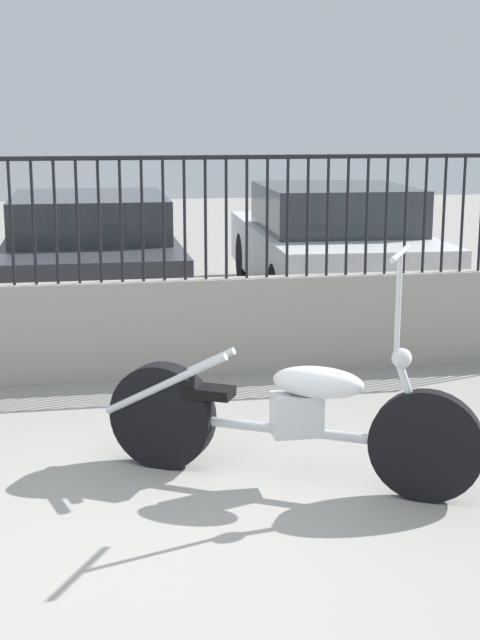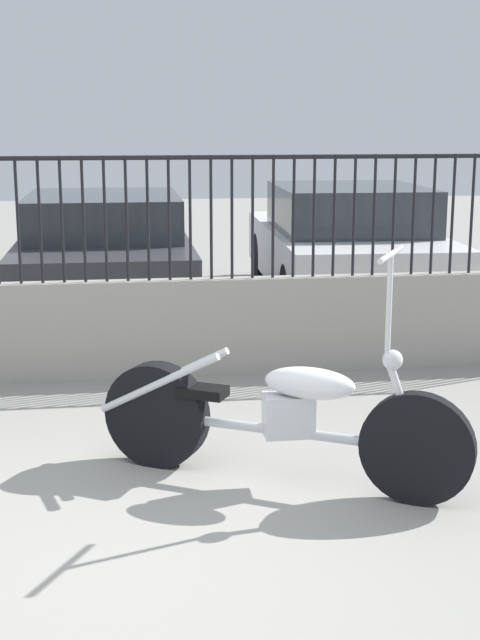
{
  "view_description": "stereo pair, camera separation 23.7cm",
  "coord_description": "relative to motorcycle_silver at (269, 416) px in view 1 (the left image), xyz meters",
  "views": [
    {
      "loc": [
        -0.13,
        -3.86,
        2.03
      ],
      "look_at": [
        0.91,
        2.01,
        0.7
      ],
      "focal_mm": 50.0,
      "sensor_mm": 36.0,
      "label": 1
    },
    {
      "loc": [
        0.1,
        -3.9,
        2.03
      ],
      "look_at": [
        0.91,
        2.01,
        0.7
      ],
      "focal_mm": 50.0,
      "sensor_mm": 36.0,
      "label": 2
    }
  ],
  "objects": [
    {
      "name": "car_white",
      "position": [
        1.78,
        5.03,
        0.29
      ],
      "size": [
        1.93,
        4.09,
        1.33
      ],
      "rotation": [
        0.0,
        0.0,
        1.53
      ],
      "color": "black",
      "rests_on": "ground_plane"
    },
    {
      "name": "motorcycle_silver",
      "position": [
        0.0,
        0.0,
        0.0
      ],
      "size": [
        2.0,
        1.19,
        1.38
      ],
      "rotation": [
        0.0,
        0.0,
        -0.51
      ],
      "color": "black",
      "rests_on": "ground_plane"
    },
    {
      "name": "car_dark_grey",
      "position": [
        -0.93,
        5.05,
        0.26
      ],
      "size": [
        1.78,
        4.19,
        1.27
      ],
      "rotation": [
        0.0,
        0.0,
        1.57
      ],
      "color": "black",
      "rests_on": "ground_plane"
    },
    {
      "name": "ground_plane",
      "position": [
        -0.88,
        -0.88,
        -0.38
      ],
      "size": [
        40.0,
        40.0,
        0.0
      ],
      "primitive_type": "plane",
      "color": "gray"
    },
    {
      "name": "low_wall",
      "position": [
        -0.88,
        2.26,
        0.01
      ],
      "size": [
        8.84,
        0.18,
        0.79
      ],
      "color": "#9E998E",
      "rests_on": "ground_plane"
    },
    {
      "name": "fence_railing",
      "position": [
        -0.88,
        2.26,
        1.03
      ],
      "size": [
        8.84,
        0.04,
        0.98
      ],
      "color": "black",
      "rests_on": "low_wall"
    }
  ]
}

